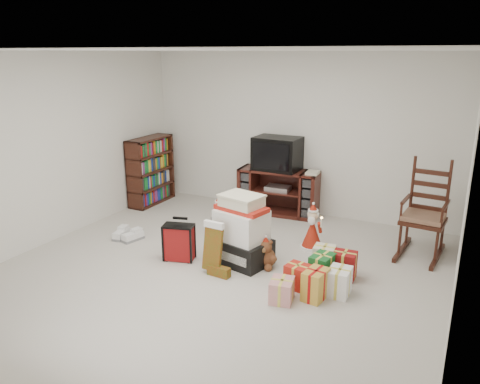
% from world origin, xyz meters
% --- Properties ---
extents(room, '(5.01, 5.01, 2.51)m').
position_xyz_m(room, '(0.00, 0.00, 1.25)').
color(room, beige).
rests_on(room, ground).
extents(tv_stand, '(1.28, 0.54, 0.72)m').
position_xyz_m(tv_stand, '(-0.17, 2.25, 0.36)').
color(tv_stand, '#401612').
rests_on(tv_stand, floor).
extents(bookshelf, '(0.31, 0.92, 1.13)m').
position_xyz_m(bookshelf, '(-2.32, 1.80, 0.54)').
color(bookshelf, '#3E1810').
rests_on(bookshelf, floor).
extents(rocking_chair, '(0.58, 0.88, 1.27)m').
position_xyz_m(rocking_chair, '(2.06, 1.62, 0.43)').
color(rocking_chair, '#3E1810').
rests_on(rocking_chair, floor).
extents(gift_pile, '(0.76, 0.63, 0.85)m').
position_xyz_m(gift_pile, '(0.13, 0.34, 0.37)').
color(gift_pile, black).
rests_on(gift_pile, floor).
extents(red_suitcase, '(0.39, 0.28, 0.54)m').
position_xyz_m(red_suitcase, '(-0.59, 0.06, 0.23)').
color(red_suitcase, maroon).
rests_on(red_suitcase, floor).
extents(stocking, '(0.30, 0.15, 0.63)m').
position_xyz_m(stocking, '(-0.04, -0.06, 0.32)').
color(stocking, '#0C6D1B').
rests_on(stocking, floor).
extents(teddy_bear, '(0.23, 0.21, 0.35)m').
position_xyz_m(teddy_bear, '(0.45, 0.36, 0.15)').
color(teddy_bear, brown).
rests_on(teddy_bear, floor).
extents(santa_figurine, '(0.30, 0.29, 0.62)m').
position_xyz_m(santa_figurine, '(0.76, 1.14, 0.24)').
color(santa_figurine, maroon).
rests_on(santa_figurine, floor).
extents(mrs_claus_figurine, '(0.30, 0.28, 0.61)m').
position_xyz_m(mrs_claus_figurine, '(-0.52, 0.96, 0.23)').
color(mrs_claus_figurine, maroon).
rests_on(mrs_claus_figurine, floor).
extents(sneaker_pair, '(0.40, 0.33, 0.11)m').
position_xyz_m(sneaker_pair, '(-1.61, 0.29, 0.06)').
color(sneaker_pair, white).
rests_on(sneaker_pair, floor).
extents(gift_cluster, '(0.75, 1.10, 0.26)m').
position_xyz_m(gift_cluster, '(1.16, 0.15, 0.13)').
color(gift_cluster, '#B52014').
rests_on(gift_cluster, floor).
extents(crt_television, '(0.71, 0.52, 0.51)m').
position_xyz_m(crt_television, '(-0.21, 2.26, 0.97)').
color(crt_television, black).
rests_on(crt_television, tv_stand).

